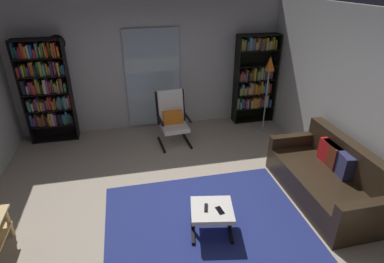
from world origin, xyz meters
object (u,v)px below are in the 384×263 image
at_px(bookshelf_near_tv, 46,88).
at_px(lounge_armchair, 173,117).
at_px(ottoman, 212,212).
at_px(cell_phone, 220,210).
at_px(floor_lamp_by_shelf, 269,71).
at_px(wall_clock, 57,43).
at_px(leather_sofa, 328,179).
at_px(tv_remote, 206,208).
at_px(bookshelf_near_sofa, 254,79).

bearing_deg(bookshelf_near_tv, lounge_armchair, -15.33).
xyz_separation_m(ottoman, cell_phone, (0.08, -0.06, 0.07)).
relative_size(floor_lamp_by_shelf, wall_clock, 5.35).
distance_m(bookshelf_near_tv, lounge_armchair, 2.41).
height_order(leather_sofa, tv_remote, leather_sofa).
bearing_deg(ottoman, bookshelf_near_sofa, 59.94).
xyz_separation_m(bookshelf_near_tv, floor_lamp_by_shelf, (4.24, -0.47, 0.20)).
bearing_deg(tv_remote, lounge_armchair, 106.66).
distance_m(tv_remote, cell_phone, 0.17).
distance_m(lounge_armchair, ottoman, 2.50).
bearing_deg(leather_sofa, bookshelf_near_sofa, 90.63).
relative_size(bookshelf_near_sofa, tv_remote, 13.13).
bearing_deg(ottoman, bookshelf_near_tv, 127.21).
distance_m(bookshelf_near_sofa, cell_phone, 3.68).
bearing_deg(ottoman, floor_lamp_by_shelf, 54.42).
distance_m(bookshelf_near_sofa, wall_clock, 3.96).
bearing_deg(wall_clock, leather_sofa, -37.27).
height_order(lounge_armchair, floor_lamp_by_shelf, floor_lamp_by_shelf).
relative_size(leather_sofa, wall_clock, 6.47).
distance_m(cell_phone, floor_lamp_by_shelf, 3.36).
bearing_deg(floor_lamp_by_shelf, leather_sofa, -91.04).
relative_size(bookshelf_near_tv, cell_phone, 14.05).
bearing_deg(lounge_armchair, bookshelf_near_tv, 164.67).
relative_size(bookshelf_near_tv, lounge_armchair, 1.92).
distance_m(ottoman, floor_lamp_by_shelf, 3.38).
bearing_deg(wall_clock, tv_remote, -58.85).
height_order(leather_sofa, wall_clock, wall_clock).
bearing_deg(wall_clock, ottoman, -58.04).
bearing_deg(bookshelf_near_sofa, cell_phone, -118.45).
height_order(cell_phone, wall_clock, wall_clock).
height_order(tv_remote, floor_lamp_by_shelf, floor_lamp_by_shelf).
height_order(bookshelf_near_sofa, wall_clock, wall_clock).
relative_size(bookshelf_near_sofa, leather_sofa, 1.01).
bearing_deg(bookshelf_near_sofa, ottoman, -120.06).
relative_size(bookshelf_near_tv, tv_remote, 13.66).
height_order(bookshelf_near_tv, floor_lamp_by_shelf, bookshelf_near_tv).
distance_m(floor_lamp_by_shelf, wall_clock, 4.03).
relative_size(tv_remote, wall_clock, 0.50).
xyz_separation_m(bookshelf_near_sofa, leather_sofa, (0.03, -2.81, -0.65)).
distance_m(lounge_armchair, floor_lamp_by_shelf, 2.11).
bearing_deg(wall_clock, cell_phone, -57.53).
xyz_separation_m(leather_sofa, cell_phone, (-1.76, -0.38, 0.07)).
xyz_separation_m(bookshelf_near_sofa, lounge_armchair, (-1.90, -0.65, -0.42)).
bearing_deg(wall_clock, bookshelf_near_sofa, -2.24).
xyz_separation_m(lounge_armchair, wall_clock, (-1.96, 0.80, 1.32)).
bearing_deg(tv_remote, ottoman, 3.97).
distance_m(lounge_armchair, tv_remote, 2.47).
height_order(tv_remote, cell_phone, tv_remote).
xyz_separation_m(lounge_armchair, ottoman, (0.09, -2.48, -0.23)).
relative_size(bookshelf_near_tv, floor_lamp_by_shelf, 1.27).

